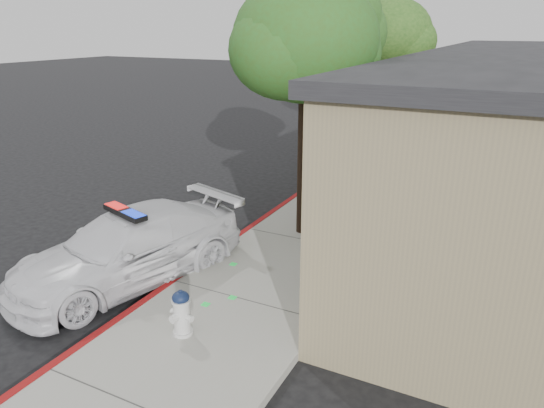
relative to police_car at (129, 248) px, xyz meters
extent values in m
plane|color=black|center=(0.90, 0.13, -0.71)|extent=(120.00, 120.00, 0.00)
cube|color=gray|center=(2.50, 3.13, -0.63)|extent=(3.20, 60.00, 0.15)
cube|color=maroon|center=(0.96, 3.13, -0.63)|extent=(0.14, 60.00, 0.16)
cube|color=black|center=(4.07, 1.13, 1.24)|extent=(0.08, 1.48, 1.68)
cube|color=black|center=(4.07, 4.13, 1.24)|extent=(0.08, 1.48, 1.68)
cube|color=black|center=(4.07, 7.13, 1.24)|extent=(0.08, 1.48, 1.68)
cube|color=black|center=(4.07, 10.13, 1.24)|extent=(0.08, 1.48, 1.68)
cube|color=black|center=(4.07, 13.13, 1.24)|extent=(0.08, 1.48, 1.68)
cube|color=black|center=(4.07, 16.13, 1.24)|extent=(0.08, 1.48, 1.68)
cube|color=black|center=(4.07, 19.13, 1.24)|extent=(0.08, 1.48, 1.68)
imported|color=silver|center=(0.00, 0.00, 0.00)|extent=(3.33, 5.23, 1.41)
cube|color=black|center=(0.00, 0.00, 0.76)|extent=(1.23, 0.62, 0.10)
cube|color=red|center=(-0.31, 0.09, 0.77)|extent=(0.57, 0.38, 0.11)
cube|color=#0D30EB|center=(0.31, -0.09, 0.77)|extent=(0.57, 0.38, 0.11)
cylinder|color=silver|center=(2.21, -1.26, -0.53)|extent=(0.33, 0.33, 0.06)
cylinder|color=silver|center=(2.21, -1.26, -0.24)|extent=(0.27, 0.27, 0.53)
cylinder|color=silver|center=(2.21, -1.26, 0.05)|extent=(0.31, 0.31, 0.04)
ellipsoid|color=#101C3B|center=(2.21, -1.26, 0.11)|extent=(0.28, 0.28, 0.21)
cylinder|color=#101C3B|center=(2.21, -1.26, 0.20)|extent=(0.07, 0.07, 0.06)
cylinder|color=silver|center=(2.05, -1.23, -0.21)|extent=(0.13, 0.12, 0.11)
cylinder|color=silver|center=(2.37, -1.28, -0.21)|extent=(0.13, 0.12, 0.11)
cylinder|color=silver|center=(2.19, -1.42, -0.19)|extent=(0.15, 0.14, 0.13)
cylinder|color=black|center=(2.21, 3.57, 1.22)|extent=(0.26, 0.26, 3.56)
ellipsoid|color=#32541A|center=(2.21, 3.57, 3.89)|extent=(3.16, 3.16, 2.69)
ellipsoid|color=#32541A|center=(2.54, 4.04, 3.59)|extent=(2.37, 2.37, 2.02)
ellipsoid|color=#32541A|center=(1.97, 3.14, 3.69)|extent=(2.47, 2.47, 2.10)
cylinder|color=black|center=(1.60, 5.67, 1.40)|extent=(0.28, 0.28, 3.92)
ellipsoid|color=#29541A|center=(1.60, 5.67, 4.32)|extent=(3.29, 3.29, 2.79)
ellipsoid|color=#29541A|center=(1.98, 6.04, 4.00)|extent=(2.65, 2.65, 2.25)
ellipsoid|color=#29541A|center=(1.21, 5.40, 4.11)|extent=(2.54, 2.54, 2.16)
cylinder|color=black|center=(1.60, 13.48, 1.23)|extent=(0.26, 0.26, 3.57)
ellipsoid|color=#224D18|center=(1.60, 13.48, 3.93)|extent=(3.06, 3.06, 2.60)
ellipsoid|color=#224D18|center=(2.15, 13.53, 3.62)|extent=(2.34, 2.34, 1.99)
ellipsoid|color=#224D18|center=(1.22, 13.28, 3.72)|extent=(2.45, 2.45, 2.08)
camera|label=1|loc=(6.64, -6.81, 4.17)|focal=32.99mm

